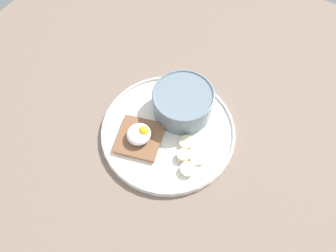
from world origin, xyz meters
TOP-DOWN VIEW (x-y plane):
  - ground_plane at (0.00, 0.00)cm, footprint 120.00×120.00cm
  - plate at (0.00, 0.00)cm, footprint 29.42×29.42cm
  - oatmeal_bowl at (-6.34, -0.48)cm, footprint 13.49×13.49cm
  - toast_slice at (5.01, -4.11)cm, footprint 11.53×11.53cm
  - poached_egg at (4.90, -4.01)cm, footprint 5.30×5.11cm
  - banana_slice_front at (3.85, 6.00)cm, footprint 3.98×3.93cm
  - banana_slice_left at (2.34, 8.75)cm, footprint 3.94×3.86cm
  - banana_slice_back at (0.76, 4.98)cm, footprint 4.24×4.25cm
  - banana_slice_right at (5.94, 8.24)cm, footprint 3.18×3.26cm

SIDE VIEW (x-z plane):
  - ground_plane at x=0.00cm, z-range 0.00..2.00cm
  - plate at x=0.00cm, z-range 2.00..3.60cm
  - banana_slice_back at x=0.76cm, z-range 2.97..4.17cm
  - banana_slice_left at x=2.34cm, z-range 2.82..4.38cm
  - toast_slice at x=5.01cm, z-range 3.07..4.15cm
  - banana_slice_right at x=5.94cm, z-range 2.95..4.36cm
  - banana_slice_front at x=3.85cm, z-range 2.90..4.65cm
  - poached_egg at x=4.90cm, z-range 3.86..7.00cm
  - oatmeal_bowl at x=-6.34cm, z-range 2.91..9.04cm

